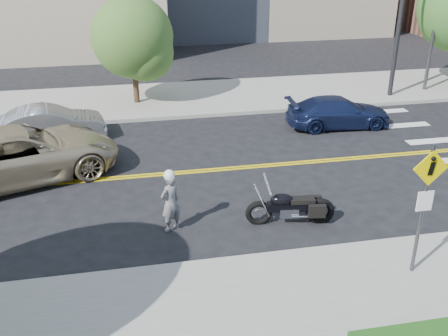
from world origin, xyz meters
The scene contains 10 objects.
ground_plane centered at (0.00, 0.00, 0.00)m, with size 120.00×120.00×0.00m, color black.
sidewalk_far centered at (0.00, 7.50, 0.07)m, with size 60.00×5.00×0.15m, color #9E9B91.
lamp_post centered at (12.00, 6.50, 4.15)m, with size 0.16×0.16×8.00m, color #4C4C51.
pedestrian_sign centered at (4.20, -6.31, 1.96)m, with size 0.78×0.08×3.00m.
motorcyclist centered at (-0.80, -3.32, 0.84)m, with size 0.69×0.63×1.68m.
motorcycle centered at (2.27, -3.58, 0.68)m, with size 2.23×0.68×1.36m, color black, non-canonical shape.
suv centered at (-4.91, 0.52, 0.81)m, with size 2.69×5.84×1.62m, color tan.
parked_car_silver centered at (-4.41, 3.59, 0.64)m, with size 1.35×3.86×1.27m, color #9A9CA1.
parked_car_blue centered at (6.29, 3.01, 0.58)m, with size 1.62×3.99×1.16m, color navy.
tree_far_a centered at (-1.19, 7.14, 2.91)m, with size 3.36×3.36×4.59m.
Camera 1 is at (-1.71, -14.85, 7.06)m, focal length 42.00 mm.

